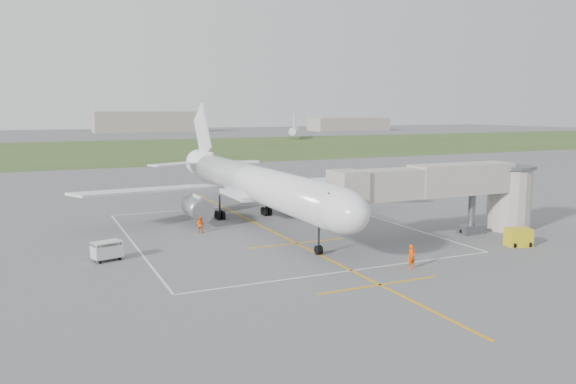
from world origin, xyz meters
name	(u,v)px	position (x,y,z in m)	size (l,w,h in m)	color
ground	(258,224)	(0.00, 0.00, 0.00)	(700.00, 700.00, 0.00)	#545456
grass_strip	(108,150)	(0.00, 130.00, 0.01)	(700.00, 120.00, 0.02)	#385123
apron_markings	(279,235)	(0.00, -5.82, 0.01)	(28.20, 60.00, 0.01)	orange
airliner	(255,184)	(0.00, 0.75, 4.39)	(38.93, 46.75, 13.52)	silver
jet_bridge	(455,189)	(15.72, -13.50, 4.74)	(23.40, 5.00, 7.20)	gray
gpu_unit	(519,237)	(18.23, -19.44, 0.82)	(2.50, 2.02, 1.66)	gold
baggage_cart	(107,251)	(-16.98, -8.96, 0.84)	(2.64, 1.99, 1.63)	silver
ramp_worker_nose	(412,257)	(4.62, -21.53, 0.98)	(0.71, 0.47, 1.95)	#F94907
ramp_worker_wing	(200,225)	(-6.90, -1.56, 0.83)	(0.81, 0.63, 1.66)	#FF5808
distant_hangars	(43,125)	(-16.15, 265.19, 5.17)	(345.00, 49.00, 12.00)	gray
distant_aircraft	(130,134)	(12.46, 166.39, 3.59)	(165.15, 48.77, 8.85)	silver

